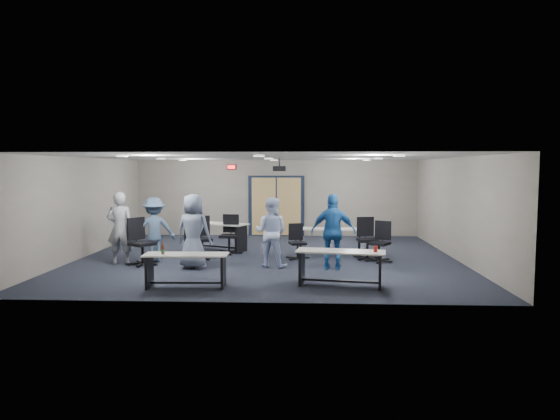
{
  "coord_description": "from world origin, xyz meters",
  "views": [
    {
      "loc": [
        0.96,
        -13.26,
        2.41
      ],
      "look_at": [
        0.35,
        -0.3,
        1.32
      ],
      "focal_mm": 32.0,
      "sensor_mm": 36.0,
      "label": 1
    }
  ],
  "objects_px": {
    "table_front_right": "(341,262)",
    "chair_loose_left": "(142,242)",
    "table_front_left": "(186,264)",
    "person_plaid": "(194,231)",
    "table_back_left": "(215,232)",
    "chair_back_d": "(368,238)",
    "chair_back_a": "(202,238)",
    "person_gray": "(120,228)",
    "chair_back_c": "(298,242)",
    "chair_back_b": "(229,234)",
    "chair_loose_right": "(379,242)",
    "person_navy": "(333,232)",
    "person_lightblue": "(271,232)",
    "table_back_right": "(330,237)",
    "person_back": "(154,229)"
  },
  "relations": [
    {
      "from": "table_front_left",
      "to": "person_plaid",
      "type": "xyz_separation_m",
      "value": [
        -0.26,
        1.92,
        0.43
      ]
    },
    {
      "from": "table_back_right",
      "to": "chair_back_a",
      "type": "height_order",
      "value": "chair_back_a"
    },
    {
      "from": "table_front_right",
      "to": "chair_loose_left",
      "type": "relative_size",
      "value": 1.59
    },
    {
      "from": "table_front_left",
      "to": "table_front_right",
      "type": "bearing_deg",
      "value": 3.11
    },
    {
      "from": "table_back_right",
      "to": "person_plaid",
      "type": "relative_size",
      "value": 1.02
    },
    {
      "from": "table_back_left",
      "to": "person_gray",
      "type": "relative_size",
      "value": 1.14
    },
    {
      "from": "chair_back_b",
      "to": "chair_back_c",
      "type": "distance_m",
      "value": 2.09
    },
    {
      "from": "table_back_right",
      "to": "person_back",
      "type": "relative_size",
      "value": 1.11
    },
    {
      "from": "chair_loose_left",
      "to": "person_navy",
      "type": "bearing_deg",
      "value": -57.38
    },
    {
      "from": "table_back_right",
      "to": "person_lightblue",
      "type": "height_order",
      "value": "person_lightblue"
    },
    {
      "from": "chair_back_c",
      "to": "person_gray",
      "type": "xyz_separation_m",
      "value": [
        -4.43,
        -0.91,
        0.45
      ]
    },
    {
      "from": "table_front_right",
      "to": "chair_loose_right",
      "type": "distance_m",
      "value": 2.95
    },
    {
      "from": "table_back_left",
      "to": "chair_back_d",
      "type": "height_order",
      "value": "chair_back_d"
    },
    {
      "from": "chair_loose_right",
      "to": "person_back",
      "type": "relative_size",
      "value": 0.63
    },
    {
      "from": "table_front_left",
      "to": "person_navy",
      "type": "relative_size",
      "value": 0.95
    },
    {
      "from": "person_navy",
      "to": "person_back",
      "type": "height_order",
      "value": "person_navy"
    },
    {
      "from": "table_back_right",
      "to": "person_gray",
      "type": "relative_size",
      "value": 1.01
    },
    {
      "from": "table_front_left",
      "to": "chair_loose_left",
      "type": "bearing_deg",
      "value": 123.97
    },
    {
      "from": "chair_loose_right",
      "to": "chair_back_a",
      "type": "bearing_deg",
      "value": -149.77
    },
    {
      "from": "chair_back_b",
      "to": "person_navy",
      "type": "bearing_deg",
      "value": -30.65
    },
    {
      "from": "table_front_left",
      "to": "person_lightblue",
      "type": "relative_size",
      "value": 1.0
    },
    {
      "from": "chair_back_d",
      "to": "chair_loose_left",
      "type": "xyz_separation_m",
      "value": [
        -5.71,
        -1.1,
        0.04
      ]
    },
    {
      "from": "table_front_right",
      "to": "table_front_left",
      "type": "bearing_deg",
      "value": -165.87
    },
    {
      "from": "table_front_left",
      "to": "person_plaid",
      "type": "bearing_deg",
      "value": 95.89
    },
    {
      "from": "chair_back_c",
      "to": "person_lightblue",
      "type": "distance_m",
      "value": 1.26
    },
    {
      "from": "chair_back_c",
      "to": "chair_back_d",
      "type": "distance_m",
      "value": 1.86
    },
    {
      "from": "table_front_left",
      "to": "table_front_right",
      "type": "distance_m",
      "value": 3.15
    },
    {
      "from": "person_lightblue",
      "to": "chair_back_d",
      "type": "bearing_deg",
      "value": -139.84
    },
    {
      "from": "chair_back_a",
      "to": "person_gray",
      "type": "xyz_separation_m",
      "value": [
        -1.89,
        -0.84,
        0.35
      ]
    },
    {
      "from": "person_plaid",
      "to": "person_navy",
      "type": "relative_size",
      "value": 1.0
    },
    {
      "from": "chair_back_d",
      "to": "chair_back_b",
      "type": "bearing_deg",
      "value": 161.25
    },
    {
      "from": "chair_loose_left",
      "to": "person_gray",
      "type": "height_order",
      "value": "person_gray"
    },
    {
      "from": "chair_loose_left",
      "to": "person_lightblue",
      "type": "distance_m",
      "value": 3.23
    },
    {
      "from": "table_back_right",
      "to": "chair_loose_right",
      "type": "distance_m",
      "value": 1.6
    },
    {
      "from": "chair_loose_left",
      "to": "person_navy",
      "type": "relative_size",
      "value": 0.65
    },
    {
      "from": "table_back_left",
      "to": "chair_back_d",
      "type": "xyz_separation_m",
      "value": [
        4.3,
        -1.27,
        0.01
      ]
    },
    {
      "from": "chair_back_b",
      "to": "chair_back_d",
      "type": "bearing_deg",
      "value": -4.31
    },
    {
      "from": "person_navy",
      "to": "person_lightblue",
      "type": "bearing_deg",
      "value": -4.22
    },
    {
      "from": "table_back_left",
      "to": "table_back_right",
      "type": "xyz_separation_m",
      "value": [
        3.34,
        -0.6,
        -0.05
      ]
    },
    {
      "from": "table_back_left",
      "to": "chair_loose_right",
      "type": "distance_m",
      "value": 4.84
    },
    {
      "from": "table_front_left",
      "to": "chair_loose_left",
      "type": "height_order",
      "value": "chair_loose_left"
    },
    {
      "from": "chair_back_c",
      "to": "person_lightblue",
      "type": "height_order",
      "value": "person_lightblue"
    },
    {
      "from": "table_front_left",
      "to": "chair_back_a",
      "type": "height_order",
      "value": "chair_back_a"
    },
    {
      "from": "table_front_right",
      "to": "chair_back_a",
      "type": "height_order",
      "value": "chair_back_a"
    },
    {
      "from": "table_back_right",
      "to": "person_gray",
      "type": "distance_m",
      "value": 5.61
    },
    {
      "from": "table_front_right",
      "to": "chair_loose_left",
      "type": "distance_m",
      "value": 5.17
    },
    {
      "from": "table_front_left",
      "to": "person_navy",
      "type": "height_order",
      "value": "person_navy"
    },
    {
      "from": "chair_back_c",
      "to": "person_plaid",
      "type": "relative_size",
      "value": 0.52
    },
    {
      "from": "table_back_left",
      "to": "chair_back_a",
      "type": "relative_size",
      "value": 1.83
    },
    {
      "from": "chair_back_b",
      "to": "person_lightblue",
      "type": "bearing_deg",
      "value": -48.29
    }
  ]
}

